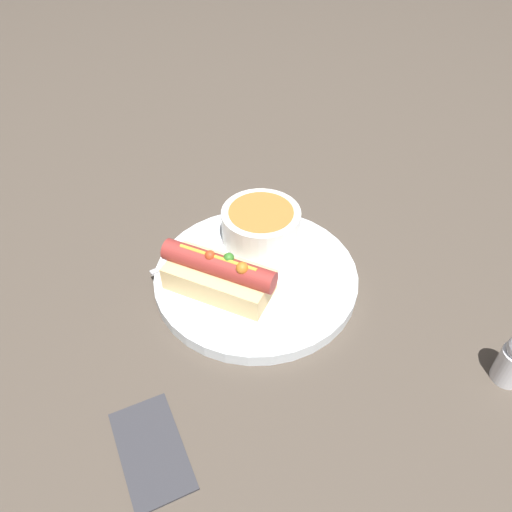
{
  "coord_description": "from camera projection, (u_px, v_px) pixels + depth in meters",
  "views": [
    {
      "loc": [
        0.37,
        -0.32,
        0.51
      ],
      "look_at": [
        0.0,
        0.0,
        0.05
      ],
      "focal_mm": 35.0,
      "sensor_mm": 36.0,
      "label": 1
    }
  ],
  "objects": [
    {
      "name": "ground_plane",
      "position": [
        256.0,
        282.0,
        0.71
      ],
      "size": [
        4.0,
        4.0,
        0.0
      ],
      "primitive_type": "plane",
      "color": "#4C4238"
    },
    {
      "name": "dinner_plate",
      "position": [
        256.0,
        277.0,
        0.7
      ],
      "size": [
        0.28,
        0.28,
        0.02
      ],
      "color": "white",
      "rests_on": "ground_plane"
    },
    {
      "name": "hot_dog",
      "position": [
        219.0,
        275.0,
        0.66
      ],
      "size": [
        0.16,
        0.12,
        0.07
      ],
      "rotation": [
        0.0,
        0.0,
        0.43
      ],
      "color": "#E5C17F",
      "rests_on": "dinner_plate"
    },
    {
      "name": "soup_bowl",
      "position": [
        261.0,
        224.0,
        0.73
      ],
      "size": [
        0.11,
        0.11,
        0.05
      ],
      "color": "silver",
      "rests_on": "dinner_plate"
    },
    {
      "name": "spoon",
      "position": [
        224.0,
        240.0,
        0.74
      ],
      "size": [
        0.04,
        0.16,
        0.01
      ],
      "rotation": [
        0.0,
        0.0,
        1.45
      ],
      "color": "#B7B7BC",
      "rests_on": "dinner_plate"
    },
    {
      "name": "napkin",
      "position": [
        151.0,
        449.0,
        0.53
      ],
      "size": [
        0.13,
        0.1,
        0.01
      ],
      "rotation": [
        0.0,
        0.0,
        -0.28
      ],
      "color": "#333338",
      "rests_on": "ground_plane"
    }
  ]
}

